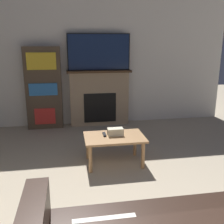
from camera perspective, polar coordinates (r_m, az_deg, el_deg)
name	(u,v)px	position (r m, az deg, el deg)	size (l,w,h in m)	color
wall_back	(95,59)	(5.44, -3.79, 11.50)	(5.56, 0.06, 2.70)	silver
fireplace	(99,98)	(5.41, -2.77, 3.15)	(1.29, 0.28, 1.13)	tan
tv	(99,52)	(5.28, -2.87, 12.90)	(1.24, 0.03, 0.71)	black
coffee_table	(114,140)	(3.68, 0.51, -6.16)	(0.84, 0.55, 0.41)	#A87A4C
tissue_box	(115,132)	(3.69, 0.74, -4.31)	(0.22, 0.12, 0.10)	beige
remote_control	(104,134)	(3.70, -1.69, -4.89)	(0.04, 0.15, 0.02)	black
bookshelf	(44,88)	(5.33, -14.62, 5.05)	(0.69, 0.29, 1.60)	#4C3D2D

